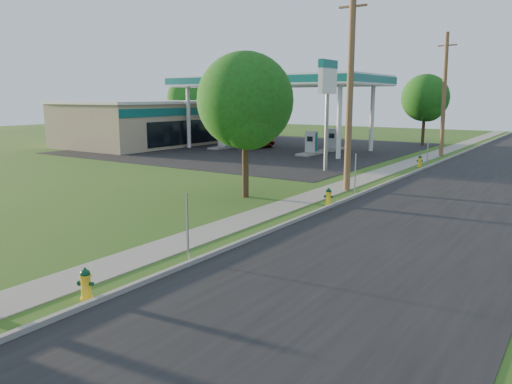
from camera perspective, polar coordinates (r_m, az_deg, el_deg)
ground_plane at (r=12.06m, az=-22.41°, el=-12.52°), size 140.00×140.00×0.00m
road at (r=17.30m, az=16.34°, el=-5.07°), size 8.00×120.00×0.02m
curb at (r=18.82m, az=4.69°, el=-3.18°), size 0.15×120.00×0.15m
sidewalk at (r=19.72m, az=0.25°, el=-2.67°), size 1.50×120.00×0.03m
forecourt at (r=45.90m, az=0.28°, el=5.05°), size 26.00×28.00×0.02m
utility_pole_mid at (r=25.03m, az=10.70°, el=11.40°), size 1.40×0.32×9.80m
utility_pole_far at (r=42.14m, az=20.70°, el=10.38°), size 1.40×0.32×9.50m
sign_post_near at (r=14.14m, az=-7.84°, el=-4.09°), size 0.05×0.04×2.00m
sign_post_mid at (r=24.05m, az=11.27°, el=1.96°), size 0.05×0.04×2.00m
sign_post_far at (r=35.53m, az=19.02°, el=4.38°), size 0.05×0.04×2.00m
gas_canopy at (r=44.60m, az=2.47°, el=12.44°), size 18.18×9.18×6.40m
fuel_pump_nw at (r=45.68m, az=-3.75°, el=5.89°), size 1.20×3.20×1.90m
fuel_pump_ne at (r=40.80m, az=6.33°, el=5.26°), size 1.20×3.20×1.90m
fuel_pump_sw at (r=48.89m, az=-0.85°, el=6.23°), size 1.20×3.20×1.90m
fuel_pump_se at (r=44.36m, az=8.76°, el=5.64°), size 1.20×3.20×1.90m
convenience_store at (r=52.64m, az=-9.79°, el=7.94°), size 10.40×22.40×4.25m
price_pylon at (r=31.67m, az=8.19°, el=12.18°), size 0.34×2.04×6.85m
tree_verge at (r=22.83m, az=-1.15°, el=9.97°), size 4.39×4.39×6.65m
tree_lot at (r=50.82m, az=18.85°, el=9.95°), size 4.47×4.47×6.78m
tree_back at (r=62.10m, az=-8.01°, el=10.49°), size 4.50×4.50×6.83m
hydrant_near at (r=12.31m, az=-18.89°, el=-9.91°), size 0.40×0.36×0.77m
hydrant_mid at (r=21.76m, az=8.29°, el=-0.54°), size 0.40×0.35×0.77m
hydrant_far at (r=35.20m, az=18.22°, el=3.37°), size 0.41×0.36×0.79m
car_red at (r=47.58m, az=-0.63°, el=6.15°), size 5.96×4.07×1.52m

